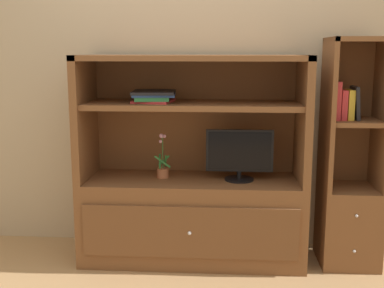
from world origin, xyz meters
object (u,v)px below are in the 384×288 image
at_px(magazine_stack, 154,96).
at_px(media_console, 193,195).
at_px(potted_plant, 163,168).
at_px(upright_book_row, 345,103).
at_px(tv_monitor, 240,154).
at_px(bookshelf_tall, 350,188).

bearing_deg(magazine_stack, media_console, 1.27).
height_order(potted_plant, magazine_stack, magazine_stack).
bearing_deg(upright_book_row, magazine_stack, 179.97).
bearing_deg(tv_monitor, upright_book_row, 1.00).
relative_size(bookshelf_tall, upright_book_row, 6.12).
bearing_deg(bookshelf_tall, upright_book_row, -171.59).
xyz_separation_m(magazine_stack, upright_book_row, (1.25, -0.00, -0.04)).
bearing_deg(potted_plant, tv_monitor, -3.30).
relative_size(tv_monitor, bookshelf_tall, 0.30).
distance_m(tv_monitor, potted_plant, 0.53).
height_order(magazine_stack, bookshelf_tall, bookshelf_tall).
bearing_deg(tv_monitor, bookshelf_tall, 1.66).
distance_m(tv_monitor, upright_book_row, 0.76).
distance_m(media_console, potted_plant, 0.27).
bearing_deg(potted_plant, media_console, -3.29).
bearing_deg(magazine_stack, bookshelf_tall, 0.39).
distance_m(potted_plant, upright_book_row, 1.28).
bearing_deg(media_console, potted_plant, 176.71).
bearing_deg(upright_book_row, potted_plant, 179.12).
height_order(media_console, magazine_stack, media_console).
height_order(media_console, bookshelf_tall, bookshelf_tall).
distance_m(magazine_stack, bookshelf_tall, 1.44).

